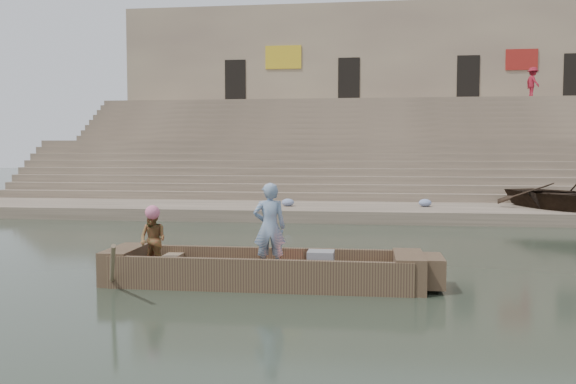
% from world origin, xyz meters
% --- Properties ---
extents(ground, '(120.00, 120.00, 0.00)m').
position_xyz_m(ground, '(0.00, 0.00, 0.00)').
color(ground, '#263125').
rests_on(ground, ground).
extents(lower_landing, '(32.00, 4.00, 0.40)m').
position_xyz_m(lower_landing, '(0.00, 8.00, 0.20)').
color(lower_landing, gray).
rests_on(lower_landing, ground).
extents(mid_landing, '(32.00, 3.00, 2.80)m').
position_xyz_m(mid_landing, '(0.00, 15.50, 1.40)').
color(mid_landing, gray).
rests_on(mid_landing, ground).
extents(upper_landing, '(32.00, 3.00, 5.20)m').
position_xyz_m(upper_landing, '(0.00, 22.50, 2.60)').
color(upper_landing, gray).
rests_on(upper_landing, ground).
extents(ghat_steps, '(32.00, 11.00, 5.20)m').
position_xyz_m(ghat_steps, '(0.00, 17.19, 1.80)').
color(ghat_steps, gray).
rests_on(ghat_steps, ground).
extents(building_wall, '(32.00, 5.07, 11.20)m').
position_xyz_m(building_wall, '(0.00, 26.50, 5.60)').
color(building_wall, tan).
rests_on(building_wall, ground).
extents(main_rowboat, '(5.00, 1.30, 0.22)m').
position_xyz_m(main_rowboat, '(-2.65, -2.96, 0.11)').
color(main_rowboat, brown).
rests_on(main_rowboat, ground).
extents(rowboat_trim, '(6.04, 2.63, 1.78)m').
position_xyz_m(rowboat_trim, '(-2.45, -2.96, 0.31)').
color(rowboat_trim, brown).
rests_on(rowboat_trim, ground).
extents(standing_man, '(0.64, 0.49, 1.58)m').
position_xyz_m(standing_man, '(-2.54, -2.86, 1.01)').
color(standing_man, '#224E82').
rests_on(standing_man, main_rowboat).
extents(rowing_man, '(0.65, 0.59, 1.11)m').
position_xyz_m(rowing_man, '(-4.62, -3.06, 0.77)').
color(rowing_man, '#216423').
rests_on(rowing_man, main_rowboat).
extents(television, '(0.46, 0.42, 0.40)m').
position_xyz_m(television, '(-1.63, -2.96, 0.42)').
color(television, gray).
rests_on(television, main_rowboat).
extents(beached_rowboat, '(4.82, 5.30, 0.90)m').
position_xyz_m(beached_rowboat, '(5.65, 7.78, 0.85)').
color(beached_rowboat, '#2D2116').
rests_on(beached_rowboat, lower_landing).
extents(pedestrian, '(0.89, 1.20, 1.65)m').
position_xyz_m(pedestrian, '(8.05, 21.60, 6.03)').
color(pedestrian, maroon).
rests_on(pedestrian, upper_landing).
extents(cloth_bundles, '(10.51, 0.89, 0.26)m').
position_xyz_m(cloth_bundles, '(1.35, 7.93, 0.53)').
color(cloth_bundles, '#3F5999').
rests_on(cloth_bundles, lower_landing).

